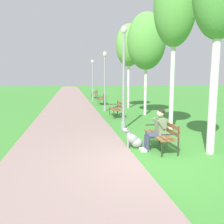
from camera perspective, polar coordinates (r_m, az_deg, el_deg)
name	(u,v)px	position (r m, az deg, el deg)	size (l,w,h in m)	color
ground_plane	(153,163)	(6.35, 9.83, -11.88)	(120.00, 120.00, 0.00)	#3D8433
paved_path	(70,95)	(29.68, -10.14, 3.93)	(3.52, 60.00, 0.04)	gray
park_bench_near	(163,133)	(7.40, 12.09, -4.93)	(0.55, 1.50, 0.85)	brown
park_bench_mid	(117,108)	(13.29, 1.17, 1.05)	(0.55, 1.50, 0.85)	brown
park_bench_far	(103,98)	(19.54, -2.29, 3.34)	(0.55, 1.50, 0.85)	brown
park_bench_furthest	(95,93)	(25.70, -4.13, 4.49)	(0.55, 1.50, 0.85)	brown
person_seated_on_near_bench	(157,128)	(7.23, 10.78, -3.82)	(0.74, 0.49, 1.25)	#33384C
dog_grey	(134,140)	(7.46, 5.22, -6.66)	(0.83, 0.36, 0.71)	gray
lamp_post_near	(124,77)	(9.94, 2.83, 8.35)	(0.24, 0.24, 4.24)	gray
lamp_post_mid	(105,81)	(15.56, -1.72, 7.53)	(0.24, 0.24, 3.83)	gray
lamp_post_far	(93,80)	(22.66, -4.65, 7.72)	(0.24, 0.24, 3.83)	gray
birch_tree_second	(175,6)	(10.03, 14.86, 23.39)	(1.58, 1.70, 6.43)	silver
birch_tree_third	(146,41)	(14.15, 8.25, 16.40)	(2.20, 2.03, 5.81)	silver
birch_tree_fourth	(129,46)	(17.31, 4.05, 15.60)	(1.80, 1.89, 5.89)	silver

